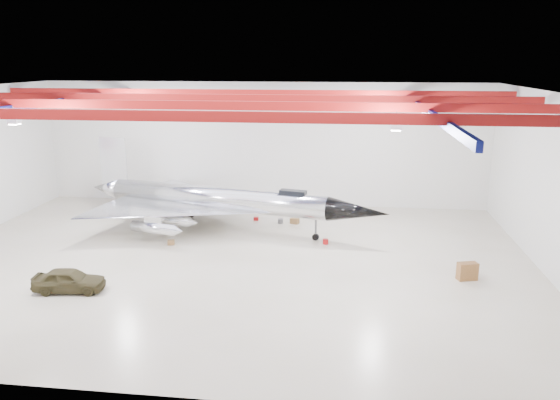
# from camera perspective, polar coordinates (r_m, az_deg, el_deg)

# --- Properties ---
(floor) EXTENTS (40.00, 40.00, 0.00)m
(floor) POSITION_cam_1_polar(r_m,az_deg,el_deg) (36.42, -5.55, -6.33)
(floor) COLOR #B8AE92
(floor) RESTS_ON ground
(wall_back) EXTENTS (40.00, 0.00, 40.00)m
(wall_back) POSITION_cam_1_polar(r_m,az_deg,el_deg) (49.35, -1.90, 5.85)
(wall_back) COLOR silver
(wall_back) RESTS_ON floor
(wall_right) EXTENTS (0.00, 30.00, 30.00)m
(wall_right) POSITION_cam_1_polar(r_m,az_deg,el_deg) (36.14, 26.89, 1.08)
(wall_right) COLOR silver
(wall_right) RESTS_ON floor
(ceiling) EXTENTS (40.00, 40.00, 0.00)m
(ceiling) POSITION_cam_1_polar(r_m,az_deg,el_deg) (34.12, -6.01, 11.21)
(ceiling) COLOR #0A0F38
(ceiling) RESTS_ON wall_back
(ceiling_structure) EXTENTS (39.50, 29.50, 1.08)m
(ceiling_structure) POSITION_cam_1_polar(r_m,az_deg,el_deg) (34.16, -5.98, 10.08)
(ceiling_structure) COLOR maroon
(ceiling_structure) RESTS_ON ceiling
(jet_aircraft) EXTENTS (24.62, 16.97, 6.79)m
(jet_aircraft) POSITION_cam_1_polar(r_m,az_deg,el_deg) (42.49, -6.67, -0.17)
(jet_aircraft) COLOR silver
(jet_aircraft) RESTS_ON floor
(jeep) EXTENTS (4.19, 2.10, 1.37)m
(jeep) POSITION_cam_1_polar(r_m,az_deg,el_deg) (33.69, -21.18, -7.81)
(jeep) COLOR #3B351D
(jeep) RESTS_ON floor
(desk) EXTENTS (1.29, 0.90, 1.08)m
(desk) POSITION_cam_1_polar(r_m,az_deg,el_deg) (34.96, 18.99, -7.05)
(desk) COLOR brown
(desk) RESTS_ON floor
(crate_ply) EXTENTS (0.56, 0.49, 0.34)m
(crate_ply) POSITION_cam_1_polar(r_m,az_deg,el_deg) (39.99, -11.31, -4.37)
(crate_ply) COLOR olive
(crate_ply) RESTS_ON floor
(toolbox_red) EXTENTS (0.39, 0.32, 0.27)m
(toolbox_red) POSITION_cam_1_polar(r_m,az_deg,el_deg) (45.13, -2.52, -1.96)
(toolbox_red) COLOR #A51012
(toolbox_red) RESTS_ON floor
(parts_bin) EXTENTS (0.78, 0.70, 0.45)m
(parts_bin) POSITION_cam_1_polar(r_m,az_deg,el_deg) (44.21, 1.54, -2.18)
(parts_bin) COLOR olive
(parts_bin) RESTS_ON floor
(crate_small) EXTENTS (0.48, 0.42, 0.28)m
(crate_small) POSITION_cam_1_polar(r_m,az_deg,el_deg) (45.58, -14.82, -2.27)
(crate_small) COLOR #59595B
(crate_small) RESTS_ON floor
(tool_chest) EXTENTS (0.46, 0.46, 0.36)m
(tool_chest) POSITION_cam_1_polar(r_m,az_deg,el_deg) (39.51, 4.79, -4.35)
(tool_chest) COLOR #A51012
(tool_chest) RESTS_ON floor
(spares_box) EXTENTS (0.56, 0.56, 0.38)m
(spares_box) POSITION_cam_1_polar(r_m,az_deg,el_deg) (44.23, 0.05, -2.22)
(spares_box) COLOR #59595B
(spares_box) RESTS_ON floor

